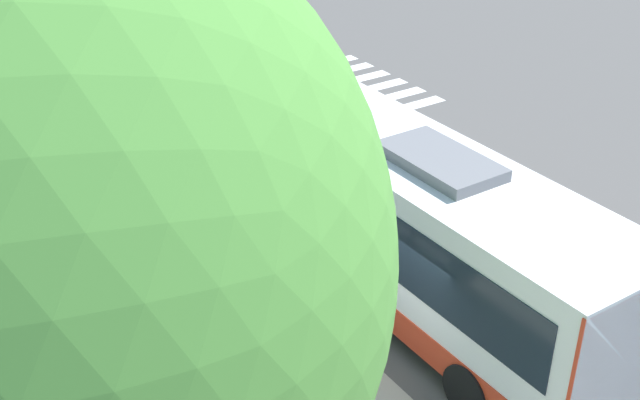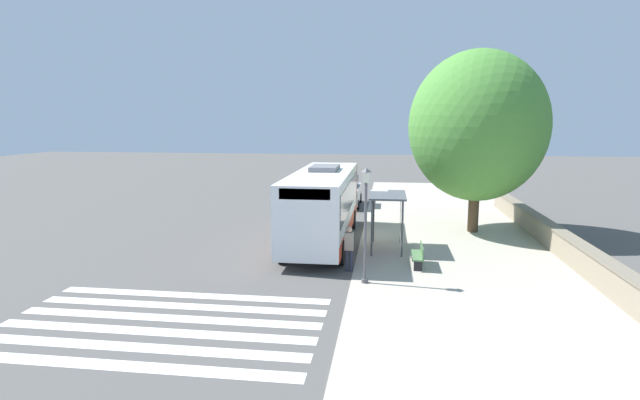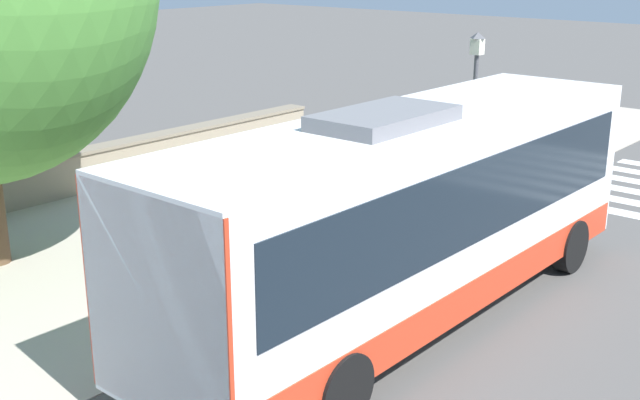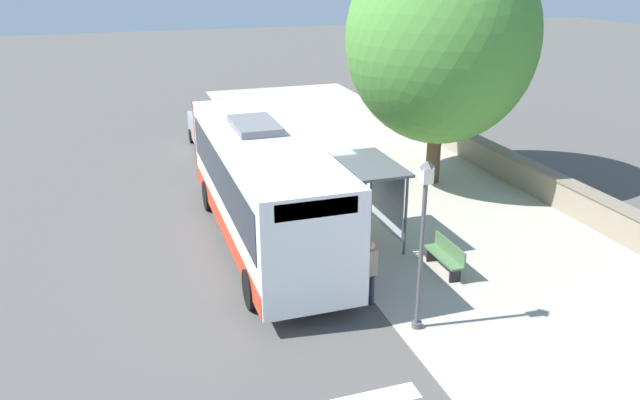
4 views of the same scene
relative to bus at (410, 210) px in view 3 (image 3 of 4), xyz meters
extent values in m
plane|color=#514F4C|center=(-1.74, -1.31, -1.83)|extent=(120.00, 120.00, 0.00)
cube|color=#ADA393|center=(-6.24, -1.31, -1.82)|extent=(9.00, 44.00, 0.02)
cube|color=gray|center=(-10.29, -1.31, -1.34)|extent=(0.50, 20.00, 0.98)
cube|color=#776C5B|center=(-10.29, -1.31, -0.81)|extent=(0.60, 20.00, 0.08)
cube|color=white|center=(0.00, 0.02, 0.05)|extent=(2.51, 10.24, 2.87)
cube|color=black|center=(0.00, 0.02, 0.42)|extent=(2.55, 9.42, 1.26)
cube|color=red|center=(0.00, 0.02, -1.10)|extent=(2.55, 10.04, 0.57)
cube|color=red|center=(0.00, -5.07, 0.05)|extent=(2.55, 0.06, 2.75)
cube|color=black|center=(0.00, 5.10, 1.20)|extent=(1.88, 0.08, 0.40)
cube|color=slate|center=(0.00, -0.75, 1.60)|extent=(1.25, 2.25, 0.22)
cylinder|color=black|center=(-1.17, 3.60, -1.33)|extent=(0.30, 1.00, 1.00)
cylinder|color=black|center=(1.17, 3.60, -1.33)|extent=(0.30, 1.00, 1.00)
cylinder|color=black|center=(-1.17, -3.16, -1.33)|extent=(0.30, 1.00, 1.00)
cylinder|color=black|center=(1.17, -3.16, -1.33)|extent=(0.30, 1.00, 1.00)
cylinder|color=#515459|center=(-2.35, -0.37, -0.64)|extent=(0.08, 0.08, 2.39)
cylinder|color=#515459|center=(-2.35, 2.15, -0.64)|extent=(0.08, 0.08, 2.39)
cylinder|color=#515459|center=(-3.61, -0.37, -0.64)|extent=(0.08, 0.08, 2.39)
cylinder|color=#515459|center=(-3.61, 2.15, -0.64)|extent=(0.08, 0.08, 2.39)
cube|color=#515459|center=(-2.98, 0.89, 0.60)|extent=(1.56, 2.82, 0.08)
cube|color=silver|center=(-3.59, 0.89, -0.52)|extent=(0.03, 2.27, 1.91)
cylinder|color=#2D3347|center=(-1.65, 4.41, -1.42)|extent=(0.12, 0.12, 0.83)
cylinder|color=#2D3347|center=(-1.49, 4.41, -1.42)|extent=(0.12, 0.12, 0.83)
cube|color=gray|center=(-1.57, 4.41, -0.66)|extent=(0.34, 0.22, 0.67)
sphere|color=tan|center=(-1.57, 4.41, -0.21)|extent=(0.23, 0.23, 0.23)
cube|color=#4C7247|center=(-4.17, 3.44, -1.38)|extent=(0.40, 1.61, 0.06)
cube|color=#4C7247|center=(-4.34, 3.44, -1.15)|extent=(0.04, 1.61, 0.40)
cube|color=black|center=(-4.17, 2.79, -1.61)|extent=(0.32, 0.06, 0.45)
cube|color=black|center=(-4.17, 4.08, -1.61)|extent=(0.32, 0.06, 0.45)
cylinder|color=#4C4C51|center=(-2.23, 5.72, -1.75)|extent=(0.24, 0.24, 0.16)
cylinder|color=#4C4C51|center=(-2.23, 5.72, -0.05)|extent=(0.10, 0.10, 3.57)
cube|color=silver|center=(-2.23, 5.72, 1.91)|extent=(0.24, 0.24, 0.35)
pyramid|color=#4C4C51|center=(-2.23, 5.72, 2.16)|extent=(0.28, 0.28, 0.14)
camera|label=1|loc=(-8.78, -10.13, 7.93)|focal=45.00mm
camera|label=2|loc=(-2.94, 22.63, 3.83)|focal=28.00mm
camera|label=3|loc=(6.77, -10.07, 3.90)|focal=45.00mm
camera|label=4|loc=(3.79, 16.79, 6.17)|focal=35.00mm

